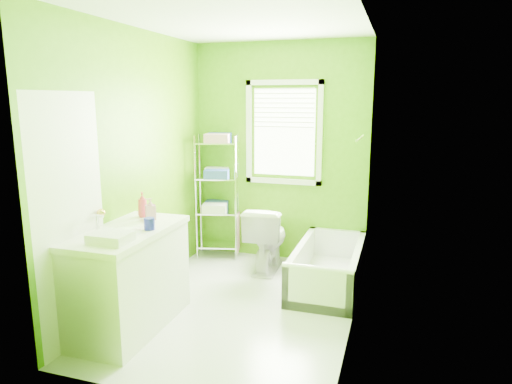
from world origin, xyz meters
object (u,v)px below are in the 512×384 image
(bathtub, at_px, (328,273))
(toilet, at_px, (267,238))
(vanity, at_px, (129,276))
(wire_shelf_unit, at_px, (218,183))

(bathtub, bearing_deg, toilet, 159.11)
(toilet, xyz_separation_m, vanity, (-0.74, -1.67, 0.09))
(bathtub, distance_m, vanity, 2.06)
(bathtub, xyz_separation_m, toilet, (-0.75, 0.29, 0.23))
(bathtub, relative_size, wire_shelf_unit, 0.92)
(bathtub, height_order, toilet, toilet)
(vanity, bearing_deg, wire_shelf_unit, 88.98)
(toilet, bearing_deg, vanity, 63.21)
(toilet, distance_m, vanity, 1.83)
(bathtub, bearing_deg, vanity, -136.99)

